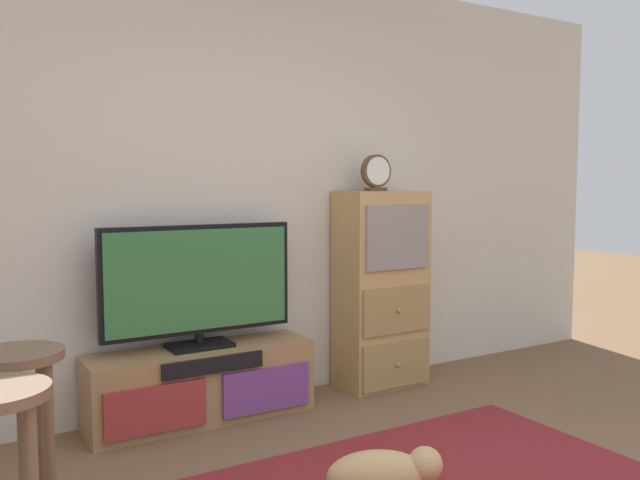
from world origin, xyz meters
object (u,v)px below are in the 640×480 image
object	(u,v)px
bar_stool_far	(18,402)
dog	(384,474)
media_console	(202,384)
television	(199,282)
side_cabinet	(381,289)
desk_clock	(376,173)

from	to	relation	value
bar_stool_far	dog	distance (m)	1.50
media_console	bar_stool_far	size ratio (longest dim) A/B	1.74
television	side_cabinet	size ratio (longest dim) A/B	0.86
television	desk_clock	size ratio (longest dim) A/B	4.72
desk_clock	dog	bearing A→B (deg)	-124.40
television	desk_clock	xyz separation A→B (m)	(1.22, -0.03, 0.63)
television	dog	world-z (taller)	television
media_console	desk_clock	distance (m)	1.72
side_cabinet	bar_stool_far	world-z (taller)	side_cabinet
desk_clock	bar_stool_far	size ratio (longest dim) A/B	0.32
television	bar_stool_far	xyz separation A→B (m)	(-1.05, -0.91, -0.25)
dog	television	bearing A→B (deg)	103.32
media_console	side_cabinet	distance (m)	1.35
media_console	television	xyz separation A→B (m)	(0.00, 0.02, 0.59)
media_console	desk_clock	size ratio (longest dim) A/B	5.44
side_cabinet	desk_clock	world-z (taller)	desk_clock
desk_clock	side_cabinet	bearing A→B (deg)	13.61
television	side_cabinet	distance (m)	1.29
media_console	side_cabinet	xyz separation A→B (m)	(1.28, 0.01, 0.44)
media_console	desk_clock	world-z (taller)	desk_clock
desk_clock	television	bearing A→B (deg)	178.65
side_cabinet	bar_stool_far	size ratio (longest dim) A/B	1.76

